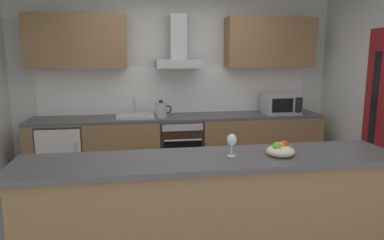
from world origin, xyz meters
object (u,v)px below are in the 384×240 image
object	(u,v)px
oven	(180,147)
fruit_bowl	(280,150)
kettle	(161,110)
range_hood	(178,51)
refrigerator	(63,155)
wine_glass	(232,141)
sink	(135,115)
microwave	(281,103)

from	to	relation	value
oven	fruit_bowl	size ratio (longest dim) A/B	3.64
kettle	range_hood	xyz separation A→B (m)	(0.26, 0.16, 0.78)
refrigerator	fruit_bowl	bearing A→B (deg)	-47.75
refrigerator	kettle	xyz separation A→B (m)	(1.31, -0.03, 0.58)
kettle	wine_glass	distance (m)	2.23
sink	wine_glass	xyz separation A→B (m)	(0.72, -2.24, 0.16)
microwave	fruit_bowl	bearing A→B (deg)	-113.46
refrigerator	range_hood	bearing A→B (deg)	4.82
kettle	fruit_bowl	size ratio (longest dim) A/B	1.31
refrigerator	wine_glass	bearing A→B (deg)	-52.96
wine_glass	range_hood	bearing A→B (deg)	92.71
oven	kettle	distance (m)	0.60
microwave	wine_glass	bearing A→B (deg)	-121.64
sink	wine_glass	size ratio (longest dim) A/B	2.81
oven	microwave	distance (m)	1.58
sink	oven	bearing A→B (deg)	-1.04
oven	kettle	size ratio (longest dim) A/B	2.77
sink	kettle	size ratio (longest dim) A/B	1.73
sink	range_hood	distance (m)	1.06
sink	wine_glass	distance (m)	2.36
kettle	wine_glass	world-z (taller)	wine_glass
oven	range_hood	distance (m)	1.33
kettle	wine_glass	bearing A→B (deg)	-80.51
refrigerator	sink	size ratio (longest dim) A/B	1.70
oven	wine_glass	bearing A→B (deg)	-87.13
oven	wine_glass	distance (m)	2.32
microwave	sink	bearing A→B (deg)	178.93
oven	range_hood	world-z (taller)	range_hood
oven	sink	distance (m)	0.77
refrigerator	range_hood	distance (m)	2.08
microwave	fruit_bowl	distance (m)	2.45
sink	kettle	distance (m)	0.36
sink	wine_glass	world-z (taller)	sink
range_hood	wine_glass	world-z (taller)	range_hood
kettle	range_hood	distance (m)	0.84
range_hood	sink	bearing A→B (deg)	-168.94
microwave	wine_glass	distance (m)	2.59
wine_glass	kettle	bearing A→B (deg)	99.49
oven	fruit_bowl	distance (m)	2.39
wine_glass	oven	bearing A→B (deg)	92.87
range_hood	fruit_bowl	xyz separation A→B (m)	(0.49, -2.40, -0.78)
oven	refrigerator	size ratio (longest dim) A/B	0.94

